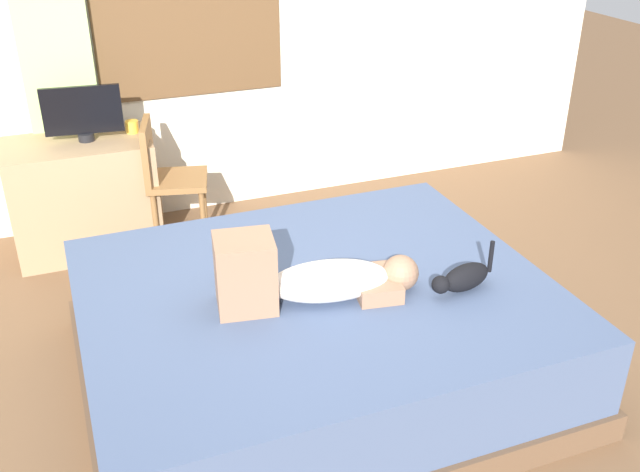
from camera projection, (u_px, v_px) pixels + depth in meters
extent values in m
plane|color=brown|center=(321.00, 383.00, 3.60)|extent=(16.00, 16.00, 0.00)
cube|color=beige|center=(197.00, 6.00, 4.84)|extent=(6.40, 0.12, 2.90)
cube|color=brown|center=(189.00, 21.00, 4.80)|extent=(1.26, 0.02, 1.01)
cube|color=white|center=(189.00, 21.00, 4.79)|extent=(1.18, 0.02, 0.93)
cube|color=brown|center=(316.00, 364.00, 3.62)|extent=(2.23, 1.87, 0.14)
cube|color=#425170|center=(316.00, 320.00, 3.50)|extent=(2.17, 1.81, 0.39)
ellipsoid|color=silver|center=(329.00, 281.00, 3.29)|extent=(0.59, 0.35, 0.17)
sphere|color=#8C664C|center=(400.00, 273.00, 3.35)|extent=(0.17, 0.17, 0.17)
cube|color=#8C664C|center=(245.00, 273.00, 3.18)|extent=(0.30, 0.28, 0.34)
cube|color=#8C664C|center=(375.00, 284.00, 3.35)|extent=(0.24, 0.31, 0.08)
ellipsoid|color=black|center=(466.00, 277.00, 3.35)|extent=(0.28, 0.16, 0.13)
sphere|color=black|center=(441.00, 285.00, 3.28)|extent=(0.08, 0.08, 0.08)
cylinder|color=black|center=(491.00, 257.00, 3.40)|extent=(0.03, 0.03, 0.16)
cube|color=#997A56|center=(84.00, 196.00, 4.71)|extent=(0.90, 0.56, 0.74)
cylinder|color=black|center=(86.00, 137.00, 4.55)|extent=(0.10, 0.10, 0.05)
cube|color=black|center=(82.00, 110.00, 4.47)|extent=(0.48, 0.08, 0.30)
cylinder|color=gold|center=(132.00, 127.00, 4.68)|extent=(0.08, 0.08, 0.08)
cylinder|color=brown|center=(204.00, 203.00, 4.97)|extent=(0.04, 0.04, 0.44)
cylinder|color=brown|center=(203.00, 222.00, 4.70)|extent=(0.04, 0.04, 0.44)
cylinder|color=brown|center=(159.00, 205.00, 4.94)|extent=(0.04, 0.04, 0.44)
cylinder|color=brown|center=(156.00, 225.00, 4.67)|extent=(0.04, 0.04, 0.44)
cube|color=brown|center=(178.00, 180.00, 4.71)|extent=(0.46, 0.46, 0.04)
cube|color=brown|center=(148.00, 151.00, 4.59)|extent=(0.13, 0.38, 0.38)
cube|color=#ADCC75|center=(53.00, 40.00, 4.50)|extent=(0.44, 0.06, 2.64)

